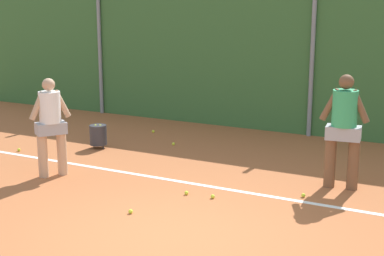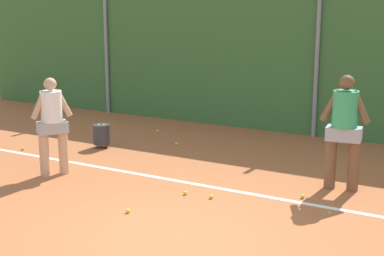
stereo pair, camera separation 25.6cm
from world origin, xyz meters
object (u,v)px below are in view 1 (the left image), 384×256
tennis_ball_5 (213,196)px  tennis_ball_6 (153,131)px  player_foreground_near (51,122)px  tennis_ball_3 (131,211)px  tennis_ball_1 (173,144)px  tennis_ball_4 (19,150)px  tennis_ball_9 (303,195)px  player_midcourt (344,125)px  ball_hopper (98,135)px  tennis_ball_2 (186,193)px

tennis_ball_5 → tennis_ball_6: 4.70m
player_foreground_near → tennis_ball_3: size_ratio=26.66×
tennis_ball_1 → tennis_ball_5: bearing=-50.2°
tennis_ball_4 → tennis_ball_9: same height
player_midcourt → tennis_ball_6: (-4.87, 1.99, -1.04)m
player_foreground_near → ball_hopper: bearing=-132.7°
player_foreground_near → tennis_ball_5: size_ratio=26.66×
player_foreground_near → tennis_ball_5: bearing=128.9°
player_midcourt → tennis_ball_1: bearing=155.8°
ball_hopper → tennis_ball_1: (1.30, 0.94, -0.26)m
player_foreground_near → tennis_ball_4: bearing=-84.1°
tennis_ball_1 → tennis_ball_3: bearing=-69.8°
tennis_ball_3 → ball_hopper: bearing=133.5°
ball_hopper → tennis_ball_4: size_ratio=7.78×
tennis_ball_6 → tennis_ball_5: bearing=-47.1°
tennis_ball_4 → ball_hopper: bearing=36.6°
tennis_ball_2 → tennis_ball_6: size_ratio=1.00×
tennis_ball_5 → tennis_ball_9: size_ratio=1.00×
player_midcourt → ball_hopper: (-5.17, 0.24, -0.78)m
tennis_ball_3 → tennis_ball_5: size_ratio=1.00×
tennis_ball_5 → tennis_ball_6: (-3.19, 3.44, 0.00)m
player_midcourt → tennis_ball_5: 2.45m
tennis_ball_3 → tennis_ball_4: size_ratio=1.00×
player_foreground_near → tennis_ball_3: bearing=102.5°
tennis_ball_5 → tennis_ball_9: (1.26, 0.72, 0.00)m
tennis_ball_2 → tennis_ball_6: same height
player_foreground_near → tennis_ball_4: player_foreground_near is taller
player_foreground_near → tennis_ball_9: 4.52m
player_foreground_near → tennis_ball_2: player_foreground_near is taller
tennis_ball_3 → tennis_ball_5: (0.80, 1.15, 0.00)m
ball_hopper → tennis_ball_9: bearing=-11.6°
ball_hopper → tennis_ball_6: size_ratio=7.78×
ball_hopper → tennis_ball_1: bearing=35.7°
tennis_ball_5 → tennis_ball_6: same height
player_midcourt → tennis_ball_1: 4.17m
tennis_ball_3 → tennis_ball_9: 2.78m
tennis_ball_2 → tennis_ball_9: same height
tennis_ball_1 → tennis_ball_2: bearing=-56.9°
tennis_ball_1 → tennis_ball_5: same height
tennis_ball_1 → ball_hopper: bearing=-144.3°
tennis_ball_4 → tennis_ball_6: bearing=59.4°
player_midcourt → tennis_ball_4: player_midcourt is taller
player_foreground_near → player_midcourt: 5.02m
tennis_ball_6 → tennis_ball_4: bearing=-120.6°
player_midcourt → tennis_ball_9: size_ratio=28.99×
player_midcourt → tennis_ball_3: player_midcourt is taller
player_midcourt → tennis_ball_5: (-1.68, -1.45, -1.04)m
player_midcourt → tennis_ball_9: (-0.41, -0.73, -1.04)m
tennis_ball_2 → tennis_ball_6: (-2.74, 3.48, 0.00)m
player_foreground_near → tennis_ball_1: player_foreground_near is taller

